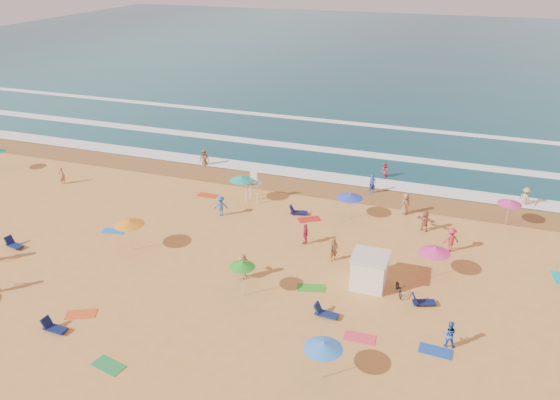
% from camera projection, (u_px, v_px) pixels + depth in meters
% --- Properties ---
extents(ground, '(220.00, 220.00, 0.00)m').
position_uv_depth(ground, '(292.00, 263.00, 36.11)').
color(ground, gold).
rests_on(ground, ground).
extents(ocean, '(220.00, 140.00, 0.18)m').
position_uv_depth(ocean, '(424.00, 53.00, 108.03)').
color(ocean, '#0C4756').
rests_on(ocean, ground).
extents(wet_sand, '(220.00, 220.00, 0.00)m').
position_uv_depth(wet_sand, '(338.00, 191.00, 46.81)').
color(wet_sand, olive).
rests_on(wet_sand, ground).
extents(surf_foam, '(200.00, 18.70, 0.05)m').
position_uv_depth(surf_foam, '(359.00, 156.00, 54.32)').
color(surf_foam, white).
rests_on(surf_foam, ground).
extents(cabana, '(2.00, 2.00, 2.00)m').
position_uv_depth(cabana, '(369.00, 271.00, 33.29)').
color(cabana, white).
rests_on(cabana, ground).
extents(cabana_roof, '(2.20, 2.20, 0.12)m').
position_uv_depth(cabana_roof, '(371.00, 256.00, 32.84)').
color(cabana_roof, silver).
rests_on(cabana_roof, cabana).
extents(bicycle, '(0.99, 1.61, 0.80)m').
position_uv_depth(bicycle, '(399.00, 288.00, 32.71)').
color(bicycle, black).
rests_on(bicycle, ground).
extents(lifeguard_stand, '(1.20, 1.20, 2.10)m').
position_uv_depth(lifeguard_stand, '(254.00, 188.00, 44.62)').
color(lifeguard_stand, white).
rests_on(lifeguard_stand, ground).
extents(beach_umbrellas, '(62.76, 29.27, 0.62)m').
position_uv_depth(beach_umbrellas, '(280.00, 247.00, 33.89)').
color(beach_umbrellas, blue).
rests_on(beach_umbrellas, ground).
extents(loungers, '(47.67, 18.75, 0.34)m').
position_uv_depth(loungers, '(400.00, 310.00, 31.16)').
color(loungers, '#101B50').
rests_on(loungers, ground).
extents(towels, '(39.31, 21.26, 0.03)m').
position_uv_depth(towels, '(312.00, 290.00, 33.21)').
color(towels, '#E1551C').
rests_on(towels, ground).
extents(beachgoers, '(42.34, 26.95, 2.08)m').
position_uv_depth(beachgoers, '(322.00, 225.00, 39.24)').
color(beachgoers, brown).
rests_on(beachgoers, ground).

